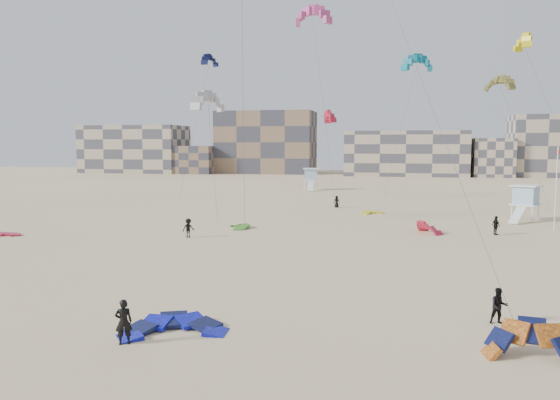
% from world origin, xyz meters
% --- Properties ---
extents(ground, '(320.00, 320.00, 0.00)m').
position_xyz_m(ground, '(0.00, 0.00, 0.00)').
color(ground, beige).
rests_on(ground, ground).
extents(kite_ground_blue, '(5.65, 5.78, 1.74)m').
position_xyz_m(kite_ground_blue, '(-1.51, -0.64, 0.00)').
color(kite_ground_blue, '#1522DA').
rests_on(kite_ground_blue, ground).
extents(kite_ground_orange, '(3.98, 3.96, 3.55)m').
position_xyz_m(kite_ground_orange, '(13.36, -0.61, 0.00)').
color(kite_ground_orange, orange).
rests_on(kite_ground_orange, ground).
extents(kite_ground_green, '(4.18, 4.09, 1.36)m').
position_xyz_m(kite_ground_green, '(-7.42, 29.29, 0.00)').
color(kite_ground_green, '#479526').
rests_on(kite_ground_green, ground).
extents(kite_ground_red_far, '(4.32, 4.28, 3.24)m').
position_xyz_m(kite_ground_red_far, '(11.09, 30.05, 0.00)').
color(kite_ground_red_far, red).
rests_on(kite_ground_red_far, ground).
extents(kite_ground_yellow, '(3.99, 4.02, 0.90)m').
position_xyz_m(kite_ground_yellow, '(5.16, 43.70, 0.00)').
color(kite_ground_yellow, yellow).
rests_on(kite_ground_yellow, ground).
extents(kitesurfer_main, '(0.84, 0.75, 1.92)m').
position_xyz_m(kitesurfer_main, '(-2.93, -2.49, 0.96)').
color(kitesurfer_main, black).
rests_on(kitesurfer_main, ground).
extents(kitesurfer_b, '(0.91, 0.75, 1.71)m').
position_xyz_m(kitesurfer_b, '(12.84, 3.57, 0.85)').
color(kitesurfer_b, black).
rests_on(kitesurfer_b, ground).
extents(kitesurfer_c, '(1.24, 1.24, 1.72)m').
position_xyz_m(kitesurfer_c, '(-10.20, 22.93, 0.86)').
color(kitesurfer_c, black).
rests_on(kitesurfer_c, ground).
extents(kitesurfer_d, '(0.84, 1.12, 1.76)m').
position_xyz_m(kitesurfer_d, '(17.08, 30.30, 0.88)').
color(kitesurfer_d, black).
rests_on(kitesurfer_d, ground).
extents(kitesurfer_e, '(0.82, 0.57, 1.58)m').
position_xyz_m(kitesurfer_e, '(0.23, 49.22, 0.79)').
color(kitesurfer_e, black).
rests_on(kitesurfer_e, ground).
extents(kite_fly_grey, '(5.23, 7.49, 12.91)m').
position_xyz_m(kite_fly_grey, '(-11.40, 31.95, 12.61)').
color(kite_fly_grey, silver).
rests_on(kite_fly_grey, ground).
extents(kite_fly_pink, '(4.83, 7.59, 23.29)m').
position_xyz_m(kite_fly_pink, '(-1.96, 41.84, 23.07)').
color(kite_fly_pink, '#D84DA6').
rests_on(kite_fly_pink, ground).
extents(kite_fly_olive, '(5.41, 15.21, 15.06)m').
position_xyz_m(kite_fly_olive, '(18.52, 40.08, 14.69)').
color(kite_fly_olive, olive).
rests_on(kite_fly_olive, ground).
extents(kite_fly_yellow, '(11.39, 5.34, 21.04)m').
position_xyz_m(kite_fly_yellow, '(22.79, 50.58, 20.70)').
color(kite_fly_yellow, yellow).
rests_on(kite_fly_yellow, ground).
extents(kite_fly_navy, '(4.33, 7.81, 19.94)m').
position_xyz_m(kite_fly_navy, '(-17.84, 50.85, 19.88)').
color(kite_fly_navy, '#101645').
rests_on(kite_fly_navy, ground).
extents(kite_fly_teal_b, '(7.28, 7.23, 20.15)m').
position_xyz_m(kite_fly_teal_b, '(10.54, 59.66, 19.81)').
color(kite_fly_teal_b, teal).
rests_on(kite_fly_teal_b, ground).
extents(kite_fly_red, '(6.79, 5.56, 12.77)m').
position_xyz_m(kite_fly_red, '(-2.25, 60.95, 12.40)').
color(kite_fly_red, red).
rests_on(kite_fly_red, ground).
extents(lifeguard_tower_near, '(3.80, 5.94, 3.95)m').
position_xyz_m(lifeguard_tower_near, '(21.84, 40.92, 1.96)').
color(lifeguard_tower_near, white).
rests_on(lifeguard_tower_near, ground).
extents(lifeguard_tower_far, '(3.21, 5.69, 4.02)m').
position_xyz_m(lifeguard_tower_far, '(-7.62, 76.84, 1.99)').
color(lifeguard_tower_far, white).
rests_on(lifeguard_tower_far, ground).
extents(flagpole, '(0.66, 0.10, 8.14)m').
position_xyz_m(flagpole, '(23.10, 34.26, 4.27)').
color(flagpole, white).
rests_on(flagpole, ground).
extents(condo_west_a, '(30.00, 15.00, 14.00)m').
position_xyz_m(condo_west_a, '(-70.00, 130.00, 7.00)').
color(condo_west_a, tan).
rests_on(condo_west_a, ground).
extents(condo_west_b, '(28.00, 14.00, 18.00)m').
position_xyz_m(condo_west_b, '(-30.00, 134.00, 9.00)').
color(condo_west_b, '#796049').
rests_on(condo_west_b, ground).
extents(condo_mid, '(32.00, 16.00, 12.00)m').
position_xyz_m(condo_mid, '(10.00, 130.00, 6.00)').
color(condo_mid, tan).
rests_on(condo_mid, ground).
extents(condo_fill_left, '(12.00, 10.00, 8.00)m').
position_xyz_m(condo_fill_left, '(-50.00, 128.00, 4.00)').
color(condo_fill_left, '#796049').
rests_on(condo_fill_left, ground).
extents(condo_fill_right, '(10.00, 10.00, 10.00)m').
position_xyz_m(condo_fill_right, '(32.00, 128.00, 5.00)').
color(condo_fill_right, tan).
rests_on(condo_fill_right, ground).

